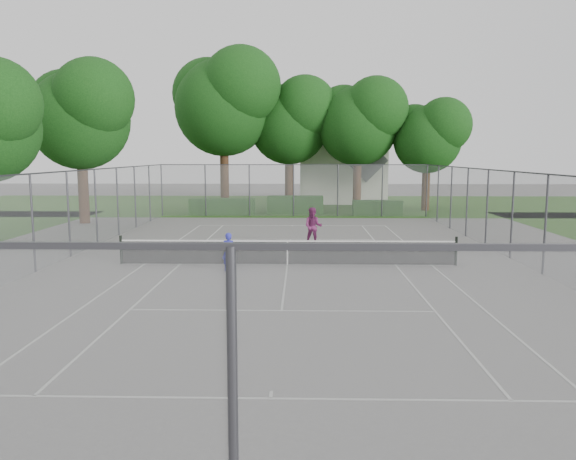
{
  "coord_description": "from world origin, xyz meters",
  "views": [
    {
      "loc": [
        0.52,
        -21.04,
        4.16
      ],
      "look_at": [
        0.0,
        1.0,
        1.2
      ],
      "focal_mm": 35.0,
      "sensor_mm": 36.0,
      "label": 1
    }
  ],
  "objects_px": {
    "tennis_net": "(287,251)",
    "woman_player": "(313,227)",
    "house": "(342,160)",
    "girl_player": "(229,252)"
  },
  "relations": [
    {
      "from": "tennis_net",
      "to": "woman_player",
      "type": "distance_m",
      "value": 4.75
    },
    {
      "from": "house",
      "to": "woman_player",
      "type": "bearing_deg",
      "value": -97.17
    },
    {
      "from": "woman_player",
      "to": "girl_player",
      "type": "bearing_deg",
      "value": -109.36
    },
    {
      "from": "tennis_net",
      "to": "woman_player",
      "type": "height_order",
      "value": "woman_player"
    },
    {
      "from": "house",
      "to": "woman_player",
      "type": "height_order",
      "value": "house"
    },
    {
      "from": "house",
      "to": "girl_player",
      "type": "xyz_separation_m",
      "value": [
        -6.19,
        -29.86,
        -2.98
      ]
    },
    {
      "from": "tennis_net",
      "to": "girl_player",
      "type": "distance_m",
      "value": 2.42
    },
    {
      "from": "tennis_net",
      "to": "girl_player",
      "type": "relative_size",
      "value": 9.21
    },
    {
      "from": "girl_player",
      "to": "tennis_net",
      "type": "bearing_deg",
      "value": -143.1
    },
    {
      "from": "house",
      "to": "girl_player",
      "type": "height_order",
      "value": "house"
    }
  ]
}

